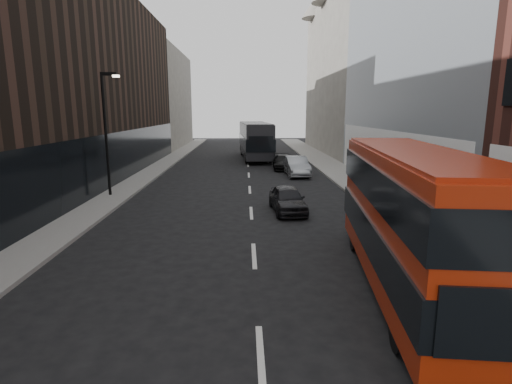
{
  "coord_description": "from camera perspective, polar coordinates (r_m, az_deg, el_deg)",
  "views": [
    {
      "loc": [
        -0.31,
        -5.37,
        5.03
      ],
      "look_at": [
        0.04,
        7.02,
        2.5
      ],
      "focal_mm": 28.0,
      "sensor_mm": 36.0,
      "label": 1
    }
  ],
  "objects": [
    {
      "name": "red_bus",
      "position": [
        11.86,
        21.26,
        -2.94
      ],
      "size": [
        3.52,
        10.11,
        4.01
      ],
      "rotation": [
        0.0,
        0.0,
        -0.12
      ],
      "color": "#9F2109",
      "rests_on": "ground"
    },
    {
      "name": "sidewalk_left",
      "position": [
        31.72,
        -15.64,
        2.12
      ],
      "size": [
        2.0,
        80.0,
        0.15
      ],
      "primitive_type": "cube",
      "color": "slate",
      "rests_on": "ground"
    },
    {
      "name": "building_left_mid",
      "position": [
        37.15,
        -19.75,
        13.92
      ],
      "size": [
        5.0,
        24.0,
        14.0
      ],
      "primitive_type": "cube",
      "color": "black",
      "rests_on": "ground"
    },
    {
      "name": "sidewalk_right",
      "position": [
        31.74,
        12.65,
        2.27
      ],
      "size": [
        3.0,
        80.0,
        0.15
      ],
      "primitive_type": "cube",
      "color": "slate",
      "rests_on": "ground"
    },
    {
      "name": "car_b",
      "position": [
        31.65,
        5.8,
        3.71
      ],
      "size": [
        1.79,
        4.63,
        1.5
      ],
      "primitive_type": "imported",
      "rotation": [
        0.0,
        0.0,
        0.04
      ],
      "color": "#909498",
      "rests_on": "ground"
    },
    {
      "name": "building_victorian",
      "position": [
        50.94,
        12.16,
        16.49
      ],
      "size": [
        6.5,
        24.0,
        21.0
      ],
      "color": "slate",
      "rests_on": "ground"
    },
    {
      "name": "building_modern_block",
      "position": [
        29.29,
        23.66,
        20.19
      ],
      "size": [
        5.03,
        22.0,
        20.0
      ],
      "color": "#9B9FA5",
      "rests_on": "ground"
    },
    {
      "name": "building_left_far",
      "position": [
        58.47,
        -12.97,
        12.69
      ],
      "size": [
        5.0,
        20.0,
        13.0
      ],
      "primitive_type": "cube",
      "color": "slate",
      "rests_on": "ground"
    },
    {
      "name": "car_c",
      "position": [
        35.08,
        3.88,
        4.28
      ],
      "size": [
        1.87,
        4.31,
        1.23
      ],
      "primitive_type": "imported",
      "rotation": [
        0.0,
        0.0,
        -0.03
      ],
      "color": "black",
      "rests_on": "ground"
    },
    {
      "name": "street_lamp",
      "position": [
        24.69,
        -20.56,
        8.84
      ],
      "size": [
        1.06,
        0.22,
        7.0
      ],
      "color": "black",
      "rests_on": "sidewalk_left"
    },
    {
      "name": "grey_bus",
      "position": [
        42.57,
        -0.12,
        7.51
      ],
      "size": [
        3.53,
        11.95,
        3.81
      ],
      "rotation": [
        0.0,
        0.0,
        0.06
      ],
      "color": "black",
      "rests_on": "ground"
    },
    {
      "name": "car_a",
      "position": [
        20.17,
        4.53,
        -1.02
      ],
      "size": [
        1.86,
        3.98,
        1.32
      ],
      "primitive_type": "imported",
      "rotation": [
        0.0,
        0.0,
        0.08
      ],
      "color": "black",
      "rests_on": "ground"
    }
  ]
}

